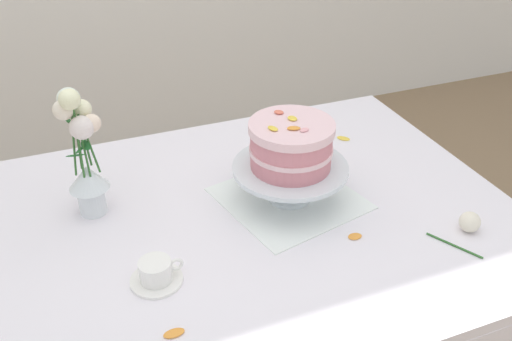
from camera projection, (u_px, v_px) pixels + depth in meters
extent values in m
cube|color=white|center=(232.00, 224.00, 1.39)|extent=(1.40, 1.00, 0.03)
cylinder|color=brown|center=(5.00, 290.00, 1.71)|extent=(0.06, 0.06, 0.71)
cylinder|color=brown|center=(351.00, 205.00, 2.09)|extent=(0.06, 0.06, 0.71)
cube|color=white|center=(289.00, 198.00, 1.45)|extent=(0.38, 0.38, 0.00)
cylinder|color=silver|center=(289.00, 196.00, 1.45)|extent=(0.11, 0.11, 0.01)
cylinder|color=silver|center=(290.00, 182.00, 1.43)|extent=(0.03, 0.03, 0.07)
cylinder|color=silver|center=(290.00, 168.00, 1.40)|extent=(0.29, 0.29, 0.01)
cylinder|color=#CC7A84|center=(291.00, 158.00, 1.39)|extent=(0.20, 0.20, 0.04)
cylinder|color=beige|center=(291.00, 149.00, 1.37)|extent=(0.20, 0.20, 0.01)
cylinder|color=#CC7A84|center=(291.00, 139.00, 1.36)|extent=(0.20, 0.20, 0.04)
cylinder|color=beige|center=(292.00, 128.00, 1.34)|extent=(0.21, 0.21, 0.02)
ellipsoid|color=yellow|center=(273.00, 128.00, 1.31)|extent=(0.03, 0.03, 0.01)
ellipsoid|color=#E56B51|center=(279.00, 112.00, 1.38)|extent=(0.03, 0.03, 0.01)
ellipsoid|color=yellow|center=(292.00, 118.00, 1.35)|extent=(0.02, 0.03, 0.01)
ellipsoid|color=orange|center=(293.00, 127.00, 1.31)|extent=(0.04, 0.03, 0.01)
ellipsoid|color=pink|center=(304.00, 130.00, 1.30)|extent=(0.03, 0.02, 0.00)
cylinder|color=silver|center=(92.00, 200.00, 1.39)|extent=(0.07, 0.07, 0.07)
cone|color=silver|center=(88.00, 177.00, 1.35)|extent=(0.10, 0.10, 0.06)
cylinder|color=#2D6028|center=(91.00, 149.00, 1.32)|extent=(0.03, 0.01, 0.13)
sphere|color=beige|center=(92.00, 123.00, 1.28)|extent=(0.04, 0.04, 0.04)
cylinder|color=#2D6028|center=(85.00, 141.00, 1.33)|extent=(0.02, 0.03, 0.15)
sphere|color=#F0ECC1|center=(81.00, 109.00, 1.30)|extent=(0.05, 0.05, 0.05)
ellipsoid|color=#236B2D|center=(83.00, 129.00, 1.32)|extent=(0.03, 0.05, 0.02)
cylinder|color=#2D6028|center=(77.00, 137.00, 1.31)|extent=(0.01, 0.03, 0.18)
sphere|color=silver|center=(69.00, 99.00, 1.27)|extent=(0.05, 0.05, 0.05)
ellipsoid|color=#236B2D|center=(71.00, 122.00, 1.29)|extent=(0.03, 0.05, 0.01)
cylinder|color=#2D6028|center=(74.00, 143.00, 1.30)|extent=(0.02, 0.01, 0.17)
sphere|color=beige|center=(63.00, 110.00, 1.25)|extent=(0.05, 0.05, 0.05)
ellipsoid|color=#236B2D|center=(75.00, 155.00, 1.32)|extent=(0.05, 0.02, 0.02)
cylinder|color=#2D6028|center=(78.00, 139.00, 1.28)|extent=(0.01, 0.01, 0.20)
sphere|color=beige|center=(69.00, 99.00, 1.23)|extent=(0.05, 0.05, 0.05)
ellipsoid|color=#236B2D|center=(81.00, 149.00, 1.31)|extent=(0.04, 0.05, 0.01)
cylinder|color=#2D6028|center=(85.00, 152.00, 1.30)|extent=(0.01, 0.02, 0.13)
sphere|color=silver|center=(81.00, 128.00, 1.27)|extent=(0.06, 0.06, 0.06)
ellipsoid|color=#236B2D|center=(86.00, 145.00, 1.30)|extent=(0.03, 0.05, 0.02)
cylinder|color=white|center=(157.00, 280.00, 1.19)|extent=(0.11, 0.11, 0.01)
cylinder|color=white|center=(155.00, 271.00, 1.18)|extent=(0.07, 0.07, 0.05)
torus|color=white|center=(176.00, 264.00, 1.19)|extent=(0.03, 0.01, 0.03)
cylinder|color=#2D6028|center=(454.00, 245.00, 1.29)|extent=(0.07, 0.12, 0.01)
sphere|color=silver|center=(470.00, 222.00, 1.33)|extent=(0.05, 0.05, 0.05)
ellipsoid|color=#E56B51|center=(239.00, 165.00, 1.59)|extent=(0.03, 0.04, 0.01)
ellipsoid|color=orange|center=(355.00, 236.00, 1.32)|extent=(0.03, 0.03, 0.00)
ellipsoid|color=yellow|center=(343.00, 138.00, 1.72)|extent=(0.05, 0.05, 0.00)
ellipsoid|color=orange|center=(174.00, 333.00, 1.07)|extent=(0.04, 0.02, 0.01)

